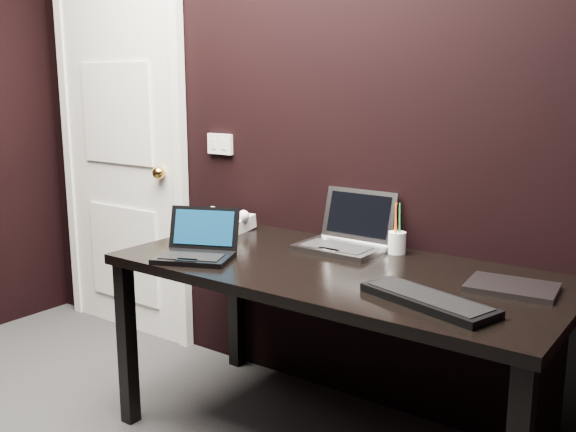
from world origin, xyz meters
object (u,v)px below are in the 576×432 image
Objects in this scene: ext_keyboard at (428,300)px; netbook at (197,249)px; silver_laptop at (345,238)px; closed_laptop at (512,287)px; pen_cup at (397,242)px; door at (122,150)px; desk at (336,286)px; mobile_phone at (202,231)px; desk_phone at (229,221)px.

netbook is at bearing -178.31° from ext_keyboard.
closed_laptop is at bearing -11.00° from silver_laptop.
pen_cup reaches higher than ext_keyboard.
pen_cup is at bearing -2.40° from door.
netbook is at bearing -130.87° from silver_laptop.
ext_keyboard is 0.61m from pen_cup.
mobile_phone reaches higher than desk.
desk is 0.34m from pen_cup.
door reaches higher than pen_cup.
desk is 7.21× the size of desk_phone.
ext_keyboard reaches higher than closed_laptop.
closed_laptop is at bearing -6.89° from door.
desk_phone is at bearing 174.79° from closed_laptop.
pen_cup is at bearing 5.41° from desk_phone.
netbook is 0.33m from mobile_phone.
ext_keyboard is at bearing -37.79° from silver_laptop.
netbook is (-0.51, -0.22, 0.12)m from desk.
netbook is 0.50m from desk_phone.
netbook is 0.96m from ext_keyboard.
pen_cup is at bearing 18.27° from mobile_phone.
mobile_phone is at bearing -177.04° from closed_laptop.
silver_laptop is 1.63× the size of pen_cup.
door reaches higher than silver_laptop.
desk is 5.00× the size of silver_laptop.
silver_laptop reaches higher than netbook.
pen_cup is (0.83, 0.08, 0.01)m from desk_phone.
door is 6.29× the size of silver_laptop.
closed_laptop is 1.29× the size of desk_phone.
door is at bearing 175.08° from silver_laptop.
desk is 0.50m from ext_keyboard.
silver_laptop is at bearing 19.02° from mobile_phone.
netbook is 4.02× the size of mobile_phone.
closed_laptop is (2.27, -0.27, -0.29)m from door.
pen_cup is (0.82, 0.27, 0.01)m from mobile_phone.
pen_cup is (0.10, 0.30, 0.13)m from desk.
mobile_phone is at bearing 177.52° from desk.
door is 1.73m from desk.
ext_keyboard is at bearing -19.40° from desk_phone.
door reaches higher than closed_laptop.
door is at bearing 173.11° from closed_laptop.
closed_laptop is at bearing 59.92° from ext_keyboard.
door is at bearing 159.66° from mobile_phone.
silver_laptop reaches higher than pen_cup.
ext_keyboard is 1.25m from desk_phone.
door is 7.04× the size of closed_laptop.
mobile_phone is (0.01, -0.19, -0.01)m from desk_phone.
ext_keyboard is at bearing -10.77° from mobile_phone.
door is at bearing 170.67° from desk_phone.
ext_keyboard is 0.34m from closed_laptop.
netbook is 1.55× the size of desk_phone.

